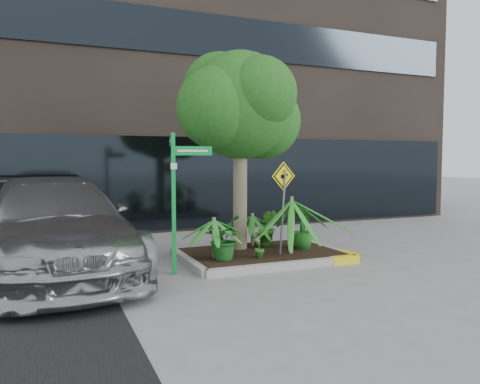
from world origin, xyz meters
name	(u,v)px	position (x,y,z in m)	size (l,w,h in m)	color
ground	(259,262)	(0.00, 0.00, 0.00)	(80.00, 80.00, 0.00)	gray
building	(172,9)	(0.50, 8.50, 7.50)	(18.00, 8.00, 15.00)	#2D2621
planter	(263,254)	(0.23, 0.27, 0.10)	(3.35, 2.36, 0.15)	#9E9E99
tree	(240,106)	(-0.09, 0.78, 3.19)	(2.92, 2.59, 4.37)	gray
palm_front	(292,200)	(0.68, -0.11, 1.24)	(1.31, 1.31, 1.45)	gray
palm_left	(214,220)	(-0.93, 0.06, 0.89)	(0.89, 0.89, 0.99)	gray
palm_back	(252,216)	(0.30, 0.98, 0.82)	(0.81, 0.81, 0.90)	gray
parked_car	(54,225)	(-3.80, 0.73, 0.86)	(2.41, 5.93, 1.72)	#A1A1A5
shrub_a	(223,238)	(-0.83, -0.13, 0.56)	(0.74, 0.74, 0.82)	#18541B
shrub_b	(302,228)	(1.15, 0.25, 0.59)	(0.50, 0.50, 0.89)	#237222
shrub_c	(260,242)	(-0.11, -0.27, 0.46)	(0.33, 0.33, 0.62)	#327123
shrub_d	(268,228)	(0.61, 0.81, 0.55)	(0.44, 0.44, 0.80)	#285D1A
street_sign_post	(176,187)	(-1.77, -0.26, 1.57)	(0.74, 0.82, 2.53)	#0D973B
cattle_sign	(283,192)	(0.43, -0.20, 1.41)	(0.57, 0.20, 1.87)	slate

